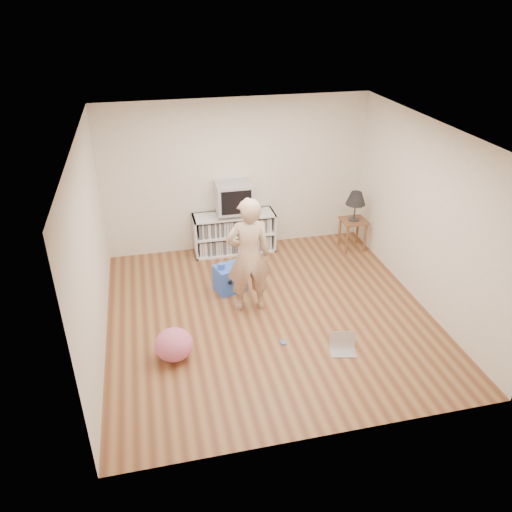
{
  "coord_description": "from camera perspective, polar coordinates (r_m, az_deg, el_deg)",
  "views": [
    {
      "loc": [
        -1.5,
        -5.67,
        4.13
      ],
      "look_at": [
        -0.09,
        0.4,
        0.75
      ],
      "focal_mm": 35.0,
      "sensor_mm": 36.0,
      "label": 1
    }
  ],
  "objects": [
    {
      "name": "dvd_deck",
      "position": [
        8.52,
        -2.55,
        4.99
      ],
      "size": [
        0.45,
        0.35,
        0.07
      ],
      "primitive_type": "cube",
      "color": "gray",
      "rests_on": "media_unit"
    },
    {
      "name": "laptop",
      "position": [
        6.6,
        9.86,
        -10.07
      ],
      "size": [
        0.38,
        0.33,
        0.23
      ],
      "rotation": [
        0.0,
        0.0,
        -0.23
      ],
      "color": "silver",
      "rests_on": "ground"
    },
    {
      "name": "table_lamp",
      "position": [
        8.69,
        11.35,
        6.41
      ],
      "size": [
        0.34,
        0.34,
        0.52
      ],
      "color": "#333333",
      "rests_on": "side_table"
    },
    {
      "name": "walls",
      "position": [
        6.51,
        1.61,
        2.73
      ],
      "size": [
        4.52,
        4.52,
        2.6
      ],
      "color": "silver",
      "rests_on": "ground"
    },
    {
      "name": "ground",
      "position": [
        7.17,
        1.47,
        -6.67
      ],
      "size": [
        4.5,
        4.5,
        0.0
      ],
      "primitive_type": "plane",
      "color": "brown",
      "rests_on": "ground"
    },
    {
      "name": "side_table",
      "position": [
        8.89,
        11.03,
        3.28
      ],
      "size": [
        0.42,
        0.42,
        0.55
      ],
      "color": "brown",
      "rests_on": "ground"
    },
    {
      "name": "ceiling",
      "position": [
        6.06,
        1.78,
        13.87
      ],
      "size": [
        4.5,
        4.5,
        0.01
      ],
      "primitive_type": "cube",
      "color": "white",
      "rests_on": "walls"
    },
    {
      "name": "crt_tv",
      "position": [
        8.4,
        -2.59,
        6.76
      ],
      "size": [
        0.6,
        0.53,
        0.5
      ],
      "color": "#ACACB1",
      "rests_on": "dvd_deck"
    },
    {
      "name": "person",
      "position": [
        6.86,
        -0.87,
        0.0
      ],
      "size": [
        0.63,
        0.43,
        1.71
      ],
      "primitive_type": "imported",
      "rotation": [
        0.0,
        0.0,
        3.12
      ],
      "color": "tan",
      "rests_on": "ground"
    },
    {
      "name": "plush_pink",
      "position": [
        6.38,
        -9.37,
        -9.97
      ],
      "size": [
        0.57,
        0.57,
        0.41
      ],
      "primitive_type": "ellipsoid",
      "rotation": [
        0.0,
        0.0,
        -0.22
      ],
      "color": "#D95F87",
      "rests_on": "ground"
    },
    {
      "name": "playing_cards",
      "position": [
        6.65,
        3.12,
        -9.84
      ],
      "size": [
        0.07,
        0.09,
        0.02
      ],
      "primitive_type": "cube",
      "rotation": [
        0.0,
        0.0,
        0.0
      ],
      "color": "#4870C0",
      "rests_on": "ground"
    },
    {
      "name": "media_unit",
      "position": [
        8.69,
        -2.51,
        2.7
      ],
      "size": [
        1.4,
        0.45,
        0.7
      ],
      "color": "white",
      "rests_on": "ground"
    },
    {
      "name": "plush_blue",
      "position": [
        7.61,
        -2.99,
        -2.52
      ],
      "size": [
        0.51,
        0.45,
        0.5
      ],
      "rotation": [
        0.0,
        0.0,
        0.28
      ],
      "color": "blue",
      "rests_on": "ground"
    }
  ]
}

